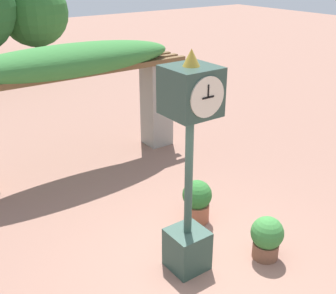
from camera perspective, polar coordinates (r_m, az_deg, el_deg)
ground_plane at (r=6.77m, az=4.61°, el=-16.09°), size 60.00×60.00×0.00m
pedestal_clock at (r=5.82m, az=2.87°, el=-2.13°), size 0.64×0.69×3.36m
pergola at (r=9.29m, az=-12.98°, el=9.10°), size 5.56×1.20×2.76m
potted_plant_near_left at (r=6.91m, az=13.23°, el=-11.78°), size 0.52×0.52×0.72m
potted_plant_far_left at (r=7.60m, az=3.94°, el=-7.21°), size 0.53×0.53×0.80m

